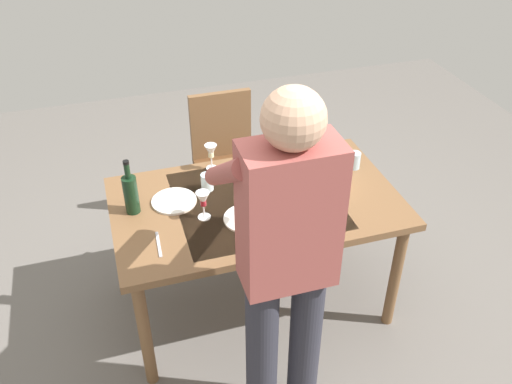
{
  "coord_description": "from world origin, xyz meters",
  "views": [
    {
      "loc": [
        0.67,
        2.19,
        2.41
      ],
      "look_at": [
        0.0,
        0.0,
        0.79
      ],
      "focal_mm": 38.85,
      "sensor_mm": 36.0,
      "label": 1
    }
  ],
  "objects": [
    {
      "name": "side_bowl_salad",
      "position": [
        -0.24,
        -0.3,
        0.77
      ],
      "size": [
        0.18,
        0.18,
        0.07
      ],
      "color": "silver",
      "rests_on": "dining_table"
    },
    {
      "name": "wine_glass_right",
      "position": [
        0.29,
        0.07,
        0.84
      ],
      "size": [
        0.07,
        0.07,
        0.15
      ],
      "color": "white",
      "rests_on": "dining_table"
    },
    {
      "name": "ground_plane",
      "position": [
        0.0,
        0.0,
        0.0
      ],
      "size": [
        6.0,
        6.0,
        0.0
      ],
      "primitive_type": "plane",
      "color": "#66605B"
    },
    {
      "name": "water_cup_near_right",
      "position": [
        0.22,
        -0.17,
        0.78
      ],
      "size": [
        0.07,
        0.07,
        0.09
      ],
      "primitive_type": "cylinder",
      "color": "silver",
      "rests_on": "dining_table"
    },
    {
      "name": "dining_table",
      "position": [
        0.0,
        0.0,
        0.66
      ],
      "size": [
        1.47,
        0.87,
        0.74
      ],
      "color": "brown",
      "rests_on": "ground_plane"
    },
    {
      "name": "serving_bowl_pasta",
      "position": [
        -0.38,
        -0.04,
        0.77
      ],
      "size": [
        0.3,
        0.3,
        0.07
      ],
      "color": "silver",
      "rests_on": "dining_table"
    },
    {
      "name": "table_knife",
      "position": [
        -0.21,
        0.27,
        0.74
      ],
      "size": [
        0.04,
        0.2,
        0.0
      ],
      "primitive_type": "cube",
      "rotation": [
        0.0,
        0.0,
        0.13
      ],
      "color": "silver",
      "rests_on": "dining_table"
    },
    {
      "name": "water_cup_near_left",
      "position": [
        -0.61,
        -0.13,
        0.78
      ],
      "size": [
        0.07,
        0.07,
        0.1
      ],
      "primitive_type": "cylinder",
      "color": "silver",
      "rests_on": "dining_table"
    },
    {
      "name": "person_server",
      "position": [
        0.09,
        0.7,
        0.96
      ],
      "size": [
        0.42,
        0.61,
        1.69
      ],
      "color": "#2D2D38",
      "rests_on": "ground_plane"
    },
    {
      "name": "dinner_plate_near",
      "position": [
        0.09,
        0.14,
        0.74
      ],
      "size": [
        0.23,
        0.23,
        0.01
      ],
      "primitive_type": "cylinder",
      "color": "silver",
      "rests_on": "dining_table"
    },
    {
      "name": "wine_glass_left",
      "position": [
        0.15,
        -0.36,
        0.84
      ],
      "size": [
        0.07,
        0.07,
        0.15
      ],
      "color": "white",
      "rests_on": "dining_table"
    },
    {
      "name": "wine_bottle",
      "position": [
        0.61,
        -0.09,
        0.85
      ],
      "size": [
        0.07,
        0.07,
        0.3
      ],
      "color": "black",
      "rests_on": "dining_table"
    },
    {
      "name": "table_fork",
      "position": [
        0.53,
        0.2,
        0.74
      ],
      "size": [
        0.02,
        0.18,
        0.0
      ],
      "primitive_type": "cube",
      "rotation": [
        0.0,
        0.0,
        -0.05
      ],
      "color": "silver",
      "rests_on": "dining_table"
    },
    {
      "name": "dinner_plate_far",
      "position": [
        0.41,
        -0.11,
        0.74
      ],
      "size": [
        0.23,
        0.23,
        0.01
      ],
      "primitive_type": "cylinder",
      "color": "silver",
      "rests_on": "dining_table"
    },
    {
      "name": "chair_near",
      "position": [
        -0.04,
        -0.82,
        0.53
      ],
      "size": [
        0.4,
        0.4,
        0.91
      ],
      "color": "#523019",
      "rests_on": "ground_plane"
    }
  ]
}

